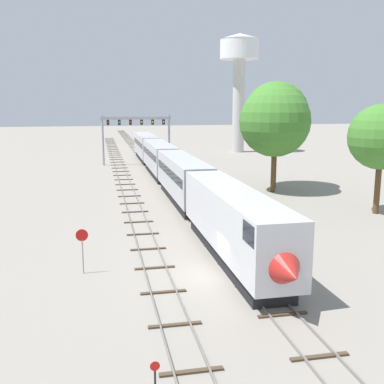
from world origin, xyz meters
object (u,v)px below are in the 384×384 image
object	(u,v)px
trackside_tree_left	(275,121)
trackside_tree_mid	(381,137)
stop_sign	(82,245)
trackside_tree_right	(276,114)
signal_gantry	(136,128)
passenger_train	(169,166)
water_tower	(239,62)

from	to	relation	value
trackside_tree_left	trackside_tree_mid	bearing A→B (deg)	-65.66
stop_sign	trackside_tree_right	world-z (taller)	trackside_tree_right
signal_gantry	trackside_tree_left	xyz separation A→B (m)	(13.99, -28.86, 2.08)
passenger_train	stop_sign	world-z (taller)	passenger_train
trackside_tree_mid	trackside_tree_right	distance (m)	16.12
water_tower	trackside_tree_left	xyz separation A→B (m)	(-9.70, -45.92, -10.73)
signal_gantry	water_tower	bearing A→B (deg)	35.76
signal_gantry	passenger_train	bearing A→B (deg)	-84.27
passenger_train	trackside_tree_mid	xyz separation A→B (m)	(17.44, -19.03, 4.78)
passenger_train	water_tower	size ratio (longest dim) A/B	3.06
stop_sign	trackside_tree_left	distance (m)	32.67
trackside_tree_mid	stop_sign	bearing A→B (deg)	-158.38
signal_gantry	trackside_tree_left	size ratio (longest dim) A/B	0.96
water_tower	stop_sign	bearing A→B (deg)	-114.37
passenger_train	trackside_tree_mid	distance (m)	26.25
passenger_train	trackside_tree_right	distance (m)	14.99
passenger_train	trackside_tree_right	bearing A→B (deg)	-15.78
water_tower	trackside_tree_right	distance (m)	45.09
trackside_tree_left	trackside_tree_right	world-z (taller)	trackside_tree_right
stop_sign	trackside_tree_right	size ratio (longest dim) A/B	0.22
stop_sign	water_tower	bearing A→B (deg)	65.63
water_tower	trackside_tree_mid	world-z (taller)	water_tower
trackside_tree_left	trackside_tree_right	distance (m)	3.11
water_tower	stop_sign	distance (m)	78.13
signal_gantry	trackside_tree_mid	distance (m)	45.91
signal_gantry	trackside_tree_left	distance (m)	32.14
water_tower	trackside_tree_left	bearing A→B (deg)	-101.93
passenger_train	trackside_tree_left	size ratio (longest dim) A/B	6.07
water_tower	trackside_tree_right	bearing A→B (deg)	-101.14
signal_gantry	water_tower	distance (m)	31.88
signal_gantry	water_tower	world-z (taller)	water_tower
trackside_tree_mid	trackside_tree_right	xyz separation A→B (m)	(-4.50, 15.37, 1.83)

